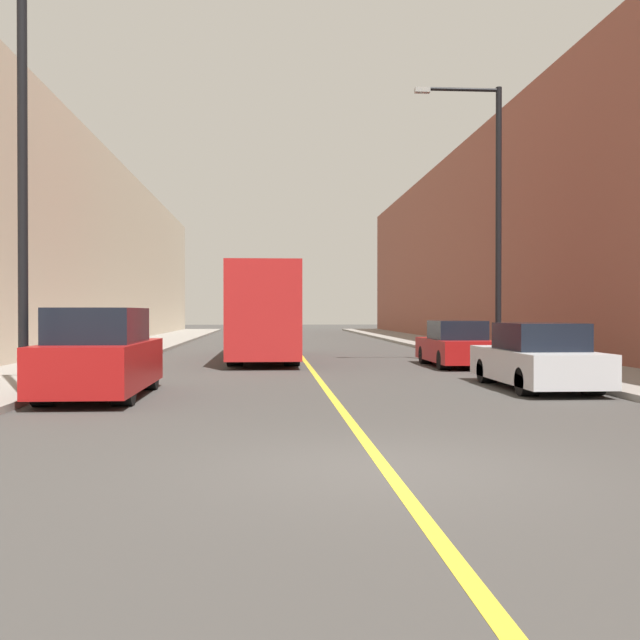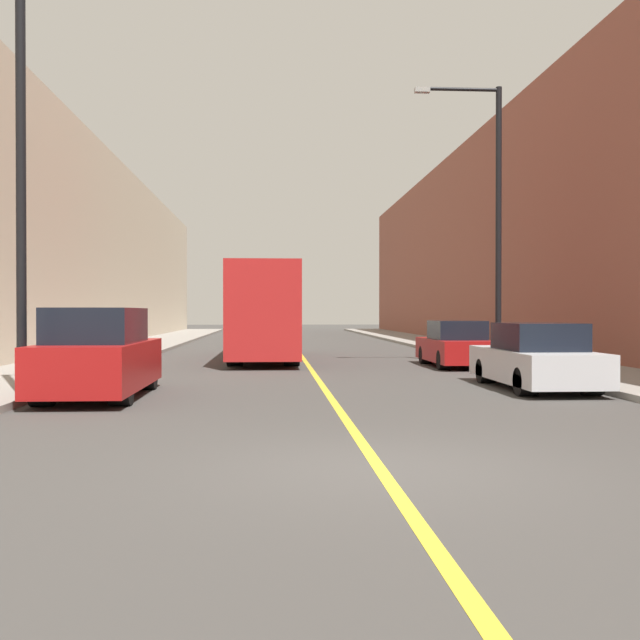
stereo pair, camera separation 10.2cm
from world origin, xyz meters
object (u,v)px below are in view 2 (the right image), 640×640
object	(u,v)px
bus	(264,311)
street_lamp_left	(33,158)
car_right_near	(536,359)
street_lamp_right	(492,207)
car_right_mid	(456,346)
parked_suv_left	(99,356)

from	to	relation	value
bus	street_lamp_left	size ratio (longest dim) A/B	1.28
car_right_near	street_lamp_right	world-z (taller)	street_lamp_right
bus	car_right_mid	bearing A→B (deg)	-32.09
street_lamp_left	street_lamp_right	bearing A→B (deg)	36.30
car_right_near	street_lamp_right	size ratio (longest dim) A/B	0.52
bus	street_lamp_left	world-z (taller)	street_lamp_left
car_right_mid	car_right_near	bearing A→B (deg)	-89.20
car_right_near	street_lamp_right	distance (m)	8.78
car_right_near	car_right_mid	xyz separation A→B (m)	(-0.10, 7.24, -0.01)
car_right_near	street_lamp_left	size ratio (longest dim) A/B	0.57
parked_suv_left	street_lamp_right	distance (m)	14.57
bus	street_lamp_right	xyz separation A→B (m)	(7.61, -3.85, 3.48)
parked_suv_left	street_lamp_left	xyz separation A→B (m)	(-1.20, -0.44, 4.06)
street_lamp_left	bus	bearing A→B (deg)	70.35
street_lamp_left	street_lamp_right	distance (m)	15.11
bus	street_lamp_left	distance (m)	13.93
bus	parked_suv_left	size ratio (longest dim) A/B	2.20
parked_suv_left	car_right_mid	distance (m)	12.83
bus	street_lamp_left	xyz separation A→B (m)	(-4.57, -12.79, 3.10)
street_lamp_left	car_right_near	bearing A→B (deg)	8.08
street_lamp_left	parked_suv_left	bearing A→B (deg)	20.07
bus	car_right_mid	world-z (taller)	bus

